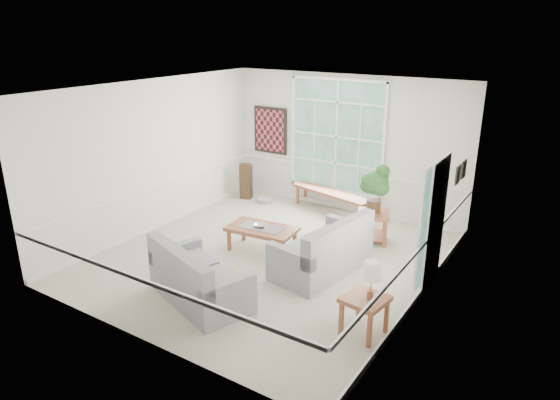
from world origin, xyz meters
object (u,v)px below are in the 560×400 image
(loveseat_front, at_px, (200,272))
(side_table, at_px, (364,315))
(loveseat_right, at_px, (322,245))
(coffee_table, at_px, (262,239))
(end_table, at_px, (372,227))

(loveseat_front, relative_size, side_table, 3.06)
(loveseat_right, distance_m, side_table, 1.90)
(coffee_table, distance_m, side_table, 3.00)
(coffee_table, relative_size, end_table, 2.12)
(loveseat_right, height_order, end_table, loveseat_right)
(loveseat_right, distance_m, coffee_table, 1.32)
(end_table, height_order, side_table, end_table)
(loveseat_front, xyz_separation_m, side_table, (2.44, 0.52, -0.18))
(end_table, bearing_deg, coffee_table, -135.60)
(loveseat_front, distance_m, end_table, 3.69)
(loveseat_right, xyz_separation_m, coffee_table, (-1.29, 0.10, -0.25))
(coffee_table, xyz_separation_m, side_table, (2.65, -1.41, 0.04))
(side_table, bearing_deg, coffee_table, 152.02)
(coffee_table, bearing_deg, loveseat_front, -89.10)
(loveseat_right, relative_size, end_table, 3.00)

